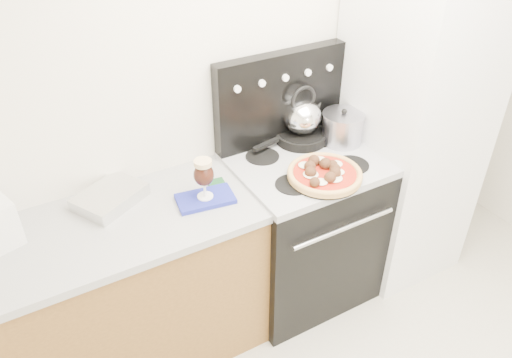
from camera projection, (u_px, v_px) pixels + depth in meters
room_shell at (434, 204)px, 1.76m from camera, size 3.52×3.01×2.52m
base_cabinet at (113, 302)px, 2.46m from camera, size 1.45×0.60×0.86m
countertop at (96, 232)px, 2.20m from camera, size 1.48×0.63×0.04m
stove_body at (302, 231)px, 2.89m from camera, size 0.76×0.65×0.88m
cooktop at (306, 164)px, 2.62m from camera, size 0.76×0.65×0.04m
backguard at (280, 98)px, 2.67m from camera, size 0.76×0.08×0.50m
fridge at (410, 126)px, 2.86m from camera, size 0.64×0.68×1.90m
foil_sheet at (110, 197)px, 2.33m from camera, size 0.38×0.34×0.06m
oven_mitt at (205, 199)px, 2.35m from camera, size 0.29×0.19×0.02m
beer_glass at (204, 179)px, 2.29m from camera, size 0.11×0.11×0.21m
pizza_pan at (324, 178)px, 2.47m from camera, size 0.40×0.40×0.01m
pizza at (325, 172)px, 2.45m from camera, size 0.38×0.38×0.05m
skillet at (301, 136)px, 2.78m from camera, size 0.34×0.34×0.05m
tea_kettle at (302, 114)px, 2.70m from camera, size 0.24×0.24×0.23m
stock_pot at (342, 128)px, 2.73m from camera, size 0.24×0.24×0.16m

